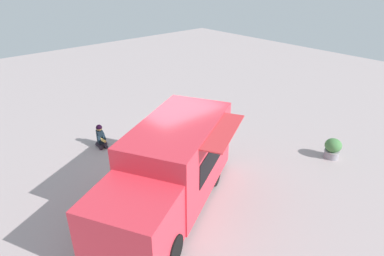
{
  "coord_description": "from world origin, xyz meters",
  "views": [
    {
      "loc": [
        7.65,
        -5.93,
        6.2
      ],
      "look_at": [
        -0.01,
        0.83,
        1.17
      ],
      "focal_mm": 30.84,
      "sensor_mm": 36.0,
      "label": 1
    }
  ],
  "objects_px": {
    "planter_flowering_near": "(169,128)",
    "planter_flowering_far": "(333,148)",
    "person_customer": "(101,138)",
    "food_truck": "(170,172)"
  },
  "relations": [
    {
      "from": "person_customer",
      "to": "planter_flowering_far",
      "type": "distance_m",
      "value": 8.53
    },
    {
      "from": "planter_flowering_near",
      "to": "planter_flowering_far",
      "type": "height_order",
      "value": "planter_flowering_near"
    },
    {
      "from": "planter_flowering_near",
      "to": "planter_flowering_far",
      "type": "xyz_separation_m",
      "value": [
        5.06,
        3.43,
        -0.05
      ]
    },
    {
      "from": "food_truck",
      "to": "planter_flowering_near",
      "type": "relative_size",
      "value": 6.87
    },
    {
      "from": "food_truck",
      "to": "planter_flowering_far",
      "type": "height_order",
      "value": "food_truck"
    },
    {
      "from": "person_customer",
      "to": "planter_flowering_near",
      "type": "xyz_separation_m",
      "value": [
        1.21,
        2.37,
        0.09
      ]
    },
    {
      "from": "planter_flowering_near",
      "to": "planter_flowering_far",
      "type": "distance_m",
      "value": 6.11
    },
    {
      "from": "food_truck",
      "to": "planter_flowering_near",
      "type": "distance_m",
      "value": 4.16
    },
    {
      "from": "food_truck",
      "to": "person_customer",
      "type": "relative_size",
      "value": 6.71
    },
    {
      "from": "food_truck",
      "to": "planter_flowering_near",
      "type": "bearing_deg",
      "value": 142.69
    }
  ]
}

